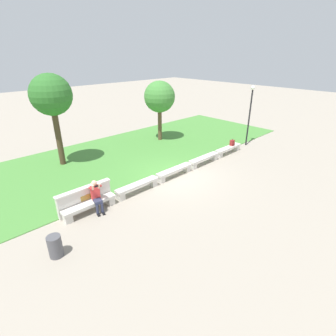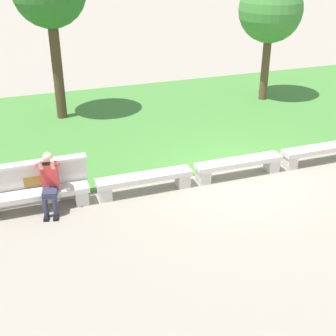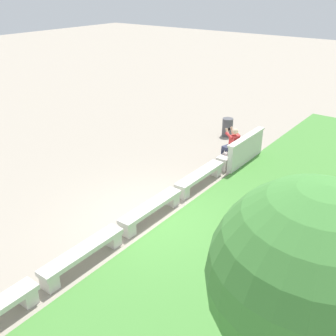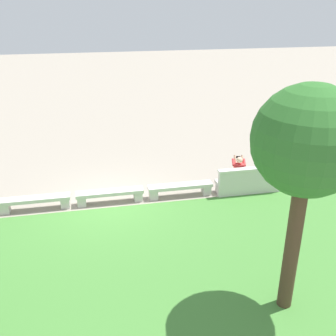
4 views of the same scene
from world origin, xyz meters
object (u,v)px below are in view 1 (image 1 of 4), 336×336
at_px(tree_left_background, 51,96).
at_px(bench_far, 204,159).
at_px(bench_near, 137,186).
at_px(bench_mid, 174,171).
at_px(backpack, 232,143).
at_px(bench_main, 90,206).
at_px(lamp_post, 250,107).
at_px(person_photographer, 96,195).
at_px(trash_bin, 55,246).
at_px(tree_behind_wall, 160,97).
at_px(bench_end, 228,149).

bearing_deg(tree_left_background, bench_far, -43.36).
relative_size(bench_near, tree_left_background, 0.45).
bearing_deg(bench_mid, backpack, 0.06).
height_order(bench_mid, backpack, backpack).
bearing_deg(bench_main, backpack, 0.03).
bearing_deg(backpack, lamp_post, 3.29).
xyz_separation_m(person_photographer, tree_left_background, (1.01, 5.69, 3.13)).
height_order(person_photographer, tree_left_background, tree_left_background).
relative_size(person_photographer, lamp_post, 0.33).
xyz_separation_m(trash_bin, lamp_post, (14.03, 1.62, 2.23)).
distance_m(bench_main, tree_left_background, 6.78).
xyz_separation_m(bench_near, backpack, (7.67, 0.01, 0.32)).
bearing_deg(lamp_post, trash_bin, -173.40).
distance_m(backpack, tree_left_background, 10.91).
bearing_deg(tree_behind_wall, bench_far, -103.09).
height_order(bench_main, person_photographer, person_photographer).
relative_size(bench_near, lamp_post, 0.56).
height_order(backpack, lamp_post, lamp_post).
bearing_deg(trash_bin, tree_behind_wall, 32.37).
height_order(bench_far, tree_left_background, tree_left_background).
height_order(bench_far, person_photographer, person_photographer).
bearing_deg(person_photographer, backpack, 0.48).
bearing_deg(bench_end, person_photographer, -179.54).
xyz_separation_m(bench_main, lamp_post, (12.03, 0.12, 2.30)).
distance_m(bench_far, trash_bin, 9.39).
bearing_deg(person_photographer, bench_mid, 0.95).
xyz_separation_m(bench_end, lamp_post, (2.35, 0.12, 2.30)).
height_order(bench_far, backpack, backpack).
bearing_deg(tree_behind_wall, bench_end, -76.49).
bearing_deg(lamp_post, tree_left_background, 152.83).
distance_m(bench_near, person_photographer, 2.16).
distance_m(person_photographer, backpack, 9.78).
distance_m(bench_far, lamp_post, 5.29).
bearing_deg(tree_left_background, bench_main, -103.15).
relative_size(bench_far, lamp_post, 0.56).
height_order(person_photographer, trash_bin, person_photographer).
relative_size(bench_far, bench_end, 1.00).
relative_size(person_photographer, backpack, 3.08).
bearing_deg(bench_end, bench_far, 180.00).
relative_size(backpack, lamp_post, 0.11).
bearing_deg(tree_behind_wall, tree_left_background, 176.02).
bearing_deg(bench_main, tree_behind_wall, 31.21).
relative_size(backpack, trash_bin, 0.57).
bearing_deg(lamp_post, person_photographer, -179.06).
bearing_deg(trash_bin, bench_main, 36.92).
height_order(bench_near, person_photographer, person_photographer).
xyz_separation_m(bench_far, backpack, (2.83, 0.01, 0.32)).
relative_size(trash_bin, lamp_post, 0.19).
bearing_deg(bench_mid, tree_behind_wall, 54.81).
height_order(person_photographer, backpack, person_photographer).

